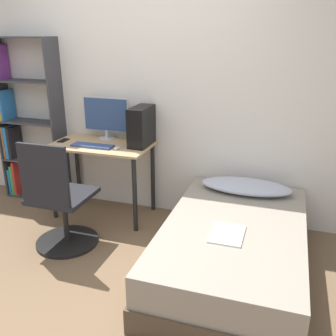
{
  "coord_description": "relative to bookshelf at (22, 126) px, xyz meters",
  "views": [
    {
      "loc": [
        1.4,
        -2.04,
        1.83
      ],
      "look_at": [
        0.47,
        0.79,
        0.75
      ],
      "focal_mm": 40.0,
      "sensor_mm": 36.0,
      "label": 1
    }
  ],
  "objects": [
    {
      "name": "wall_back",
      "position": [
        1.45,
        0.16,
        0.4
      ],
      "size": [
        8.0,
        0.05,
        2.5
      ],
      "color": "silver",
      "rests_on": "ground_plane"
    },
    {
      "name": "office_chair",
      "position": [
        1.02,
        -0.89,
        -0.46
      ],
      "size": [
        0.56,
        0.56,
        1.01
      ],
      "color": "black",
      "rests_on": "ground_plane"
    },
    {
      "name": "mouse",
      "position": [
        1.31,
        -0.28,
        -0.06
      ],
      "size": [
        0.06,
        0.09,
        0.02
      ],
      "color": "silver",
      "rests_on": "desk"
    },
    {
      "name": "monitor",
      "position": [
        1.04,
        0.03,
        0.17
      ],
      "size": [
        0.5,
        0.17,
        0.44
      ],
      "color": "#B7B7BC",
      "rests_on": "desk"
    },
    {
      "name": "keyboard",
      "position": [
        1.05,
        -0.28,
        -0.06
      ],
      "size": [
        0.42,
        0.13,
        0.02
      ],
      "color": "#33477A",
      "rests_on": "desk"
    },
    {
      "name": "ground_plane",
      "position": [
        1.45,
        -1.36,
        -0.85
      ],
      "size": [
        14.0,
        14.0,
        0.0
      ],
      "primitive_type": "plane",
      "color": "brown"
    },
    {
      "name": "pillow",
      "position": [
        2.54,
        -0.13,
        -0.36
      ],
      "size": [
        0.83,
        0.36,
        0.11
      ],
      "color": "#B2B7C6",
      "rests_on": "bed"
    },
    {
      "name": "bookshelf",
      "position": [
        0.0,
        0.0,
        0.0
      ],
      "size": [
        0.74,
        0.26,
        1.8
      ],
      "color": "#38383D",
      "rests_on": "ground_plane"
    },
    {
      "name": "pc_tower",
      "position": [
        1.48,
        -0.08,
        0.12
      ],
      "size": [
        0.16,
        0.37,
        0.38
      ],
      "color": "black",
      "rests_on": "desk"
    },
    {
      "name": "magazine",
      "position": [
        2.51,
        -0.97,
        -0.41
      ],
      "size": [
        0.24,
        0.32,
        0.01
      ],
      "color": "silver",
      "rests_on": "bed"
    },
    {
      "name": "bed",
      "position": [
        2.54,
        -0.78,
        -0.63
      ],
      "size": [
        1.09,
        1.82,
        0.43
      ],
      "color": "#4C3D2D",
      "rests_on": "ground_plane"
    },
    {
      "name": "desk",
      "position": [
        1.08,
        -0.17,
        -0.2
      ],
      "size": [
        1.01,
        0.59,
        0.78
      ],
      "color": "tan",
      "rests_on": "ground_plane"
    },
    {
      "name": "phone",
      "position": [
        0.65,
        -0.19,
        -0.07
      ],
      "size": [
        0.07,
        0.14,
        0.01
      ],
      "color": "black",
      "rests_on": "desk"
    }
  ]
}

